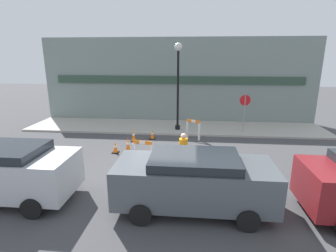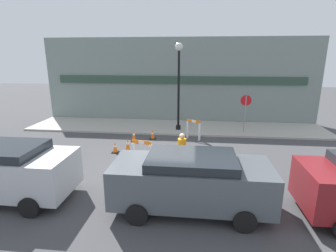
# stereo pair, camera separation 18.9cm
# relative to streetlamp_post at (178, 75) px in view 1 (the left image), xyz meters

# --- Properties ---
(ground_plane) EXTENTS (60.00, 60.00, 0.00)m
(ground_plane) POSITION_rel_streetlamp_post_xyz_m (-0.21, -5.46, -3.29)
(ground_plane) COLOR #424244
(sidewalk_slab) EXTENTS (18.00, 3.29, 0.10)m
(sidewalk_slab) POSITION_rel_streetlamp_post_xyz_m (-0.21, 0.68, -3.24)
(sidewalk_slab) COLOR #ADA89E
(sidewalk_slab) RESTS_ON ground_plane
(storefront_facade) EXTENTS (18.00, 0.22, 5.50)m
(storefront_facade) POSITION_rel_streetlamp_post_xyz_m (-0.21, 2.40, -0.53)
(storefront_facade) COLOR gray
(storefront_facade) RESTS_ON ground_plane
(streetlamp_post) EXTENTS (0.44, 0.44, 4.94)m
(streetlamp_post) POSITION_rel_streetlamp_post_xyz_m (0.00, 0.00, 0.00)
(streetlamp_post) COLOR black
(streetlamp_post) RESTS_ON sidewalk_slab
(stop_sign) EXTENTS (0.60, 0.06, 2.14)m
(stop_sign) POSITION_rel_streetlamp_post_xyz_m (3.78, -0.19, -1.75)
(stop_sign) COLOR gray
(stop_sign) RESTS_ON sidewalk_slab
(barricade_0) EXTENTS (0.84, 0.31, 1.00)m
(barricade_0) POSITION_rel_streetlamp_post_xyz_m (-1.15, -5.00, -2.75)
(barricade_0) COLOR white
(barricade_0) RESTS_ON ground_plane
(barricade_1) EXTENTS (0.75, 0.48, 1.07)m
(barricade_1) POSITION_rel_streetlamp_post_xyz_m (0.93, -1.50, -2.72)
(barricade_1) COLOR white
(barricade_1) RESTS_ON ground_plane
(traffic_cone_0) EXTENTS (0.30, 0.30, 0.53)m
(traffic_cone_0) POSITION_rel_streetlamp_post_xyz_m (-2.64, -3.91, -3.04)
(traffic_cone_0) COLOR black
(traffic_cone_0) RESTS_ON ground_plane
(traffic_cone_1) EXTENTS (0.30, 0.30, 0.64)m
(traffic_cone_1) POSITION_rel_streetlamp_post_xyz_m (-0.39, -4.79, -2.98)
(traffic_cone_1) COLOR black
(traffic_cone_1) RESTS_ON ground_plane
(traffic_cone_2) EXTENTS (0.30, 0.30, 0.64)m
(traffic_cone_2) POSITION_rel_streetlamp_post_xyz_m (0.86, -5.38, -2.98)
(traffic_cone_2) COLOR black
(traffic_cone_2) RESTS_ON ground_plane
(traffic_cone_3) EXTENTS (0.30, 0.30, 0.54)m
(traffic_cone_3) POSITION_rel_streetlamp_post_xyz_m (-1.26, -1.68, -3.03)
(traffic_cone_3) COLOR black
(traffic_cone_3) RESTS_ON ground_plane
(traffic_cone_4) EXTENTS (0.30, 0.30, 0.65)m
(traffic_cone_4) POSITION_rel_streetlamp_post_xyz_m (-2.17, -2.19, -2.97)
(traffic_cone_4) COLOR black
(traffic_cone_4) RESTS_ON ground_plane
(traffic_cone_5) EXTENTS (0.30, 0.30, 0.71)m
(traffic_cone_5) POSITION_rel_streetlamp_post_xyz_m (-2.08, -3.73, -2.94)
(traffic_cone_5) COLOR black
(traffic_cone_5) RESTS_ON ground_plane
(person_worker) EXTENTS (0.40, 0.40, 1.62)m
(person_worker) POSITION_rel_streetlamp_post_xyz_m (0.56, -5.88, -2.41)
(person_worker) COLOR #33333D
(person_worker) RESTS_ON ground_plane
(parked_car_0) EXTENTS (4.09, 1.99, 1.74)m
(parked_car_0) POSITION_rel_streetlamp_post_xyz_m (-4.74, -8.14, -2.31)
(parked_car_0) COLOR #B7BABF
(parked_car_0) RESTS_ON ground_plane
(parked_car_1) EXTENTS (4.49, 2.00, 1.67)m
(parked_car_1) POSITION_rel_streetlamp_post_xyz_m (0.95, -8.14, -2.34)
(parked_car_1) COLOR #4C5156
(parked_car_1) RESTS_ON ground_plane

